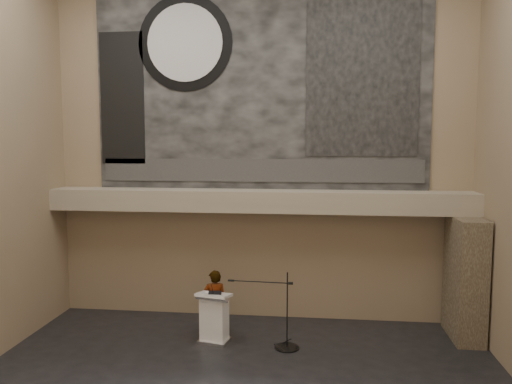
# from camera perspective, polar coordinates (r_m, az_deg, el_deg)

# --- Properties ---
(wall_back) EXTENTS (10.00, 0.02, 8.50)m
(wall_back) POSITION_cam_1_polar(r_m,az_deg,el_deg) (12.11, 0.43, 5.33)
(wall_back) COLOR #897157
(wall_back) RESTS_ON floor
(wall_front) EXTENTS (10.00, 0.02, 8.50)m
(wall_front) POSITION_cam_1_polar(r_m,az_deg,el_deg) (4.24, -11.17, 4.24)
(wall_front) COLOR #897157
(wall_front) RESTS_ON floor
(soffit) EXTENTS (10.00, 0.80, 0.50)m
(soffit) POSITION_cam_1_polar(r_m,az_deg,el_deg) (11.79, 0.22, -1.01)
(soffit) COLOR gray
(soffit) RESTS_ON wall_back
(sprinkler_left) EXTENTS (0.04, 0.04, 0.06)m
(sprinkler_left) POSITION_cam_1_polar(r_m,az_deg,el_deg) (12.06, -7.39, -2.25)
(sprinkler_left) COLOR #B2893D
(sprinkler_left) RESTS_ON soffit
(sprinkler_right) EXTENTS (0.04, 0.04, 0.06)m
(sprinkler_right) POSITION_cam_1_polar(r_m,az_deg,el_deg) (11.73, 9.47, -2.51)
(sprinkler_right) COLOR #B2893D
(sprinkler_right) RESTS_ON soffit
(banner) EXTENTS (8.00, 0.05, 5.00)m
(banner) POSITION_cam_1_polar(r_m,az_deg,el_deg) (12.15, 0.42, 12.19)
(banner) COLOR black
(banner) RESTS_ON wall_back
(banner_text_strip) EXTENTS (7.76, 0.02, 0.55)m
(banner_text_strip) POSITION_cam_1_polar(r_m,az_deg,el_deg) (12.06, 0.40, 2.48)
(banner_text_strip) COLOR #2E2E2E
(banner_text_strip) RESTS_ON banner
(banner_clock_rim) EXTENTS (2.30, 0.02, 2.30)m
(banner_clock_rim) POSITION_cam_1_polar(r_m,az_deg,el_deg) (12.58, -8.13, 16.52)
(banner_clock_rim) COLOR black
(banner_clock_rim) RESTS_ON banner
(banner_clock_face) EXTENTS (1.84, 0.02, 1.84)m
(banner_clock_face) POSITION_cam_1_polar(r_m,az_deg,el_deg) (12.56, -8.15, 16.53)
(banner_clock_face) COLOR silver
(banner_clock_face) RESTS_ON banner
(banner_building_print) EXTENTS (2.60, 0.02, 3.60)m
(banner_building_print) POSITION_cam_1_polar(r_m,az_deg,el_deg) (12.11, 12.05, 12.56)
(banner_building_print) COLOR black
(banner_building_print) RESTS_ON banner
(banner_brick_print) EXTENTS (1.10, 0.02, 3.20)m
(banner_brick_print) POSITION_cam_1_polar(r_m,az_deg,el_deg) (12.90, -15.05, 10.28)
(banner_brick_print) COLOR black
(banner_brick_print) RESTS_ON banner
(stone_pier) EXTENTS (0.60, 1.40, 2.70)m
(stone_pier) POSITION_cam_1_polar(r_m,az_deg,el_deg) (12.07, 22.78, -9.06)
(stone_pier) COLOR #44392A
(stone_pier) RESTS_ON floor
(lectern) EXTENTS (0.79, 0.64, 1.13)m
(lectern) POSITION_cam_1_polar(r_m,az_deg,el_deg) (11.14, -4.79, -14.15)
(lectern) COLOR silver
(lectern) RESTS_ON floor
(binder) EXTENTS (0.31, 0.26, 0.04)m
(binder) POSITION_cam_1_polar(r_m,az_deg,el_deg) (10.92, -4.71, -11.45)
(binder) COLOR black
(binder) RESTS_ON lectern
(papers) EXTENTS (0.28, 0.35, 0.00)m
(papers) POSITION_cam_1_polar(r_m,az_deg,el_deg) (10.96, -5.23, -11.46)
(papers) COLOR silver
(papers) RESTS_ON lectern
(speaker_person) EXTENTS (0.62, 0.49, 1.49)m
(speaker_person) POSITION_cam_1_polar(r_m,az_deg,el_deg) (11.50, -4.75, -12.49)
(speaker_person) COLOR white
(speaker_person) RESTS_ON floor
(mic_stand) EXTENTS (1.53, 0.52, 1.64)m
(mic_stand) POSITION_cam_1_polar(r_m,az_deg,el_deg) (10.98, 3.31, -16.19)
(mic_stand) COLOR black
(mic_stand) RESTS_ON floor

